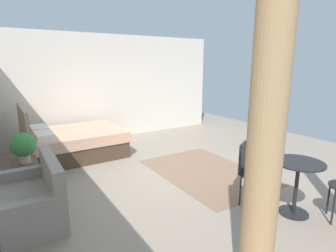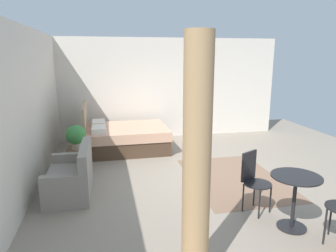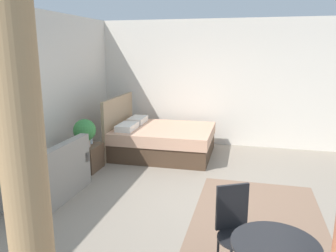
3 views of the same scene
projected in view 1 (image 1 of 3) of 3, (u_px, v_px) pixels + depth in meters
The scene contains 11 objects.
ground_plane at pixel (173, 171), 5.23m from camera, with size 9.12×9.27×0.02m, color gray.
wall_right at pixel (112, 87), 7.44m from camera, with size 0.12×6.27×2.79m, color silver.
area_rug at pixel (206, 172), 5.19m from camera, with size 2.44×1.66×0.01m, color #7F604C.
bed at pixel (72, 142), 6.00m from camera, with size 1.62×2.02×1.19m.
couch at pixel (35, 200), 3.54m from camera, with size 1.25×0.72×0.83m.
nightstand at pixel (26, 174), 4.51m from camera, with size 0.53×0.39×0.46m.
potted_plant at pixel (23, 146), 4.32m from camera, with size 0.39×0.39×0.50m.
vase at pixel (23, 155), 4.54m from camera, with size 0.08×0.08×0.15m.
balcony_table at pixel (297, 178), 3.63m from camera, with size 0.66×0.66×0.75m.
cafe_chair_near_window at pixel (248, 168), 3.95m from camera, with size 0.55×0.55×0.91m.
curtain_right at pixel (264, 163), 2.11m from camera, with size 0.28×0.28×2.53m.
Camera 1 is at (-4.10, 2.68, 2.02)m, focal length 28.95 mm.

